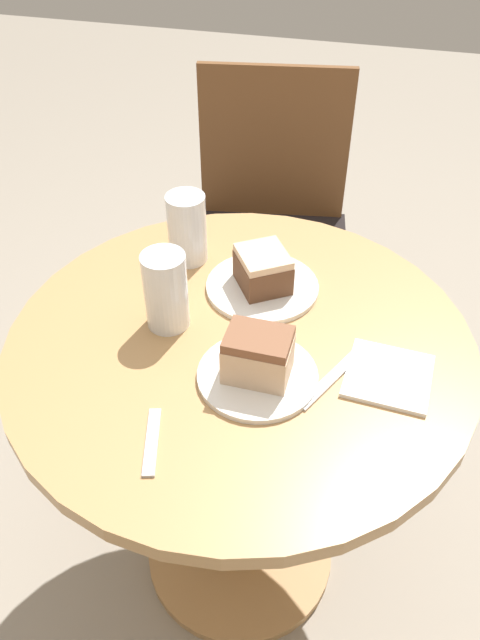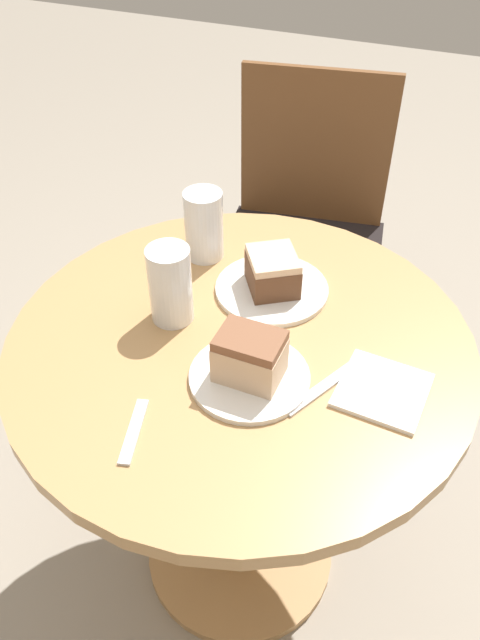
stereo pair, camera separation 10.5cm
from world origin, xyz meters
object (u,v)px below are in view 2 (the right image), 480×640
object	(u,v)px
plate_far	(272,289)
cake_slice_near	(250,356)
plate_near	(249,377)
glass_water	(171,288)
chair	(304,233)
glass_lemonade	(204,228)
cake_slice_far	(272,271)

from	to	relation	value
plate_far	cake_slice_near	world-z (taller)	cake_slice_near
plate_near	glass_water	bearing A→B (deg)	153.62
plate_far	glass_water	bearing A→B (deg)	-135.49
glass_water	chair	bearing A→B (deg)	88.00
chair	plate_far	world-z (taller)	chair
chair	glass_lemonade	distance (m)	0.64
glass_lemonade	plate_far	bearing A→B (deg)	-19.67
chair	plate_near	world-z (taller)	chair
plate_near	glass_water	world-z (taller)	glass_water
plate_far	cake_slice_far	bearing A→B (deg)	-90.00
plate_far	glass_lemonade	xyz separation A→B (m)	(-0.17, 0.06, 0.06)
plate_near	cake_slice_far	bearing A→B (deg)	101.18
plate_near	plate_far	bearing A→B (deg)	101.18
chair	cake_slice_near	xyz separation A→B (m)	(0.16, -0.83, 0.32)
plate_near	glass_lemonade	bearing A→B (deg)	126.29
chair	glass_lemonade	size ratio (longest dim) A/B	6.38
plate_far	cake_slice_near	bearing A→B (deg)	-78.82
cake_slice_far	glass_water	size ratio (longest dim) A/B	0.88
glass_water	cake_slice_far	bearing A→B (deg)	44.51
cake_slice_near	glass_lemonade	xyz separation A→B (m)	(-0.21, 0.29, 0.01)
chair	plate_near	size ratio (longest dim) A/B	4.60
cake_slice_far	plate_near	bearing A→B (deg)	-78.82
plate_near	glass_lemonade	distance (m)	0.36
plate_far	glass_water	world-z (taller)	glass_water
plate_far	cake_slice_near	distance (m)	0.24
plate_far	glass_water	size ratio (longest dim) A/B	1.47
cake_slice_near	glass_water	xyz separation A→B (m)	(-0.18, 0.09, 0.01)
plate_near	cake_slice_far	size ratio (longest dim) A/B	1.53
glass_lemonade	glass_water	world-z (taller)	glass_water
glass_lemonade	plate_near	bearing A→B (deg)	-53.71
chair	plate_far	bearing A→B (deg)	-88.67
cake_slice_near	glass_water	distance (m)	0.21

